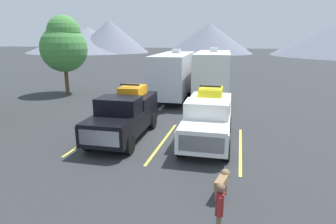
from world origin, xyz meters
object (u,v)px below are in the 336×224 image
(person_a, at_px, (219,210))
(dog, at_px, (223,180))
(camper_trailer_a, at_px, (174,73))
(pickup_truck_b, at_px, (208,118))
(camper_trailer_b, at_px, (213,73))
(pickup_truck_a, at_px, (125,114))

(person_a, distance_m, dog, 2.21)
(camper_trailer_a, relative_size, dog, 9.07)
(pickup_truck_b, height_order, camper_trailer_b, camper_trailer_b)
(pickup_truck_a, bearing_deg, camper_trailer_b, 70.81)
(pickup_truck_b, height_order, dog, pickup_truck_b)
(pickup_truck_b, relative_size, camper_trailer_b, 0.65)
(pickup_truck_b, xyz_separation_m, person_a, (1.02, -6.93, -0.25))
(camper_trailer_a, height_order, camper_trailer_b, camper_trailer_b)
(pickup_truck_b, relative_size, dog, 5.28)
(pickup_truck_a, bearing_deg, pickup_truck_b, 5.26)
(camper_trailer_a, distance_m, person_a, 16.83)
(camper_trailer_b, bearing_deg, dog, -83.20)
(pickup_truck_b, bearing_deg, pickup_truck_a, -174.74)
(pickup_truck_a, height_order, camper_trailer_b, camper_trailer_b)
(camper_trailer_a, distance_m, dog, 14.79)
(camper_trailer_a, relative_size, person_a, 5.84)
(camper_trailer_b, xyz_separation_m, person_a, (1.70, -16.14, -1.20))
(pickup_truck_a, xyz_separation_m, dog, (5.00, -4.39, -0.63))
(pickup_truck_a, xyz_separation_m, camper_trailer_b, (3.33, 9.58, 0.95))
(camper_trailer_a, distance_m, camper_trailer_b, 3.05)
(camper_trailer_a, relative_size, camper_trailer_b, 1.11)
(pickup_truck_a, height_order, person_a, pickup_truck_a)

